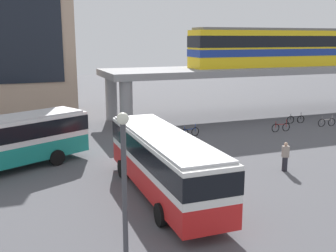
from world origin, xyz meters
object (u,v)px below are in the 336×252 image
train (278,47)px  bicycle_red (281,127)px  bicycle_black (296,119)px  bicycle_blue (190,132)px  bus_main (163,158)px  pedestrian_by_bike_rack (285,157)px  bicycle_silver (327,122)px

train → bicycle_red: 10.88m
bicycle_black → bicycle_blue: bearing=-173.3°
train → bus_main: size_ratio=1.72×
bicycle_blue → pedestrian_by_bike_rack: pedestrian_by_bike_rack is taller
bicycle_blue → bicycle_black: 11.46m
bus_main → bicycle_blue: bus_main is taller
bicycle_black → bicycle_red: 4.16m
bicycle_silver → bicycle_red: (-5.16, -0.30, 0.00)m
bus_main → bicycle_blue: 12.87m
bicycle_blue → bicycle_black: size_ratio=0.99×
bicycle_red → pedestrian_by_bike_rack: (-6.19, -8.87, 0.48)m
bicycle_blue → bus_main: bearing=-119.9°
bicycle_blue → bicycle_black: bearing=6.7°
bicycle_blue → bicycle_black: same height
bus_main → bicycle_red: bearing=34.9°
train → bicycle_silver: (0.58, -7.09, -6.55)m
bicycle_blue → pedestrian_by_bike_rack: size_ratio=1.00×
bicycle_red → train: bearing=58.2°
bicycle_blue → bicycle_silver: bearing=-3.3°
bus_main → pedestrian_by_bike_rack: size_ratio=6.25×
bicycle_silver → train: bearing=94.7°
bicycle_black → pedestrian_by_bike_rack: pedestrian_by_bike_rack is taller
train → bicycle_red: train is taller
train → bicycle_blue: train is taller
bicycle_red → pedestrian_by_bike_rack: size_ratio=1.01×
bus_main → pedestrian_by_bike_rack: bus_main is taller
train → bus_main: train is taller
bus_main → bicycle_black: (17.75, 12.40, -1.63)m
train → bus_main: 26.17m
bicycle_red → bicycle_silver: bearing=3.3°
bicycle_blue → pedestrian_by_bike_rack: (1.80, -9.93, 0.48)m
bus_main → pedestrian_by_bike_rack: 8.32m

